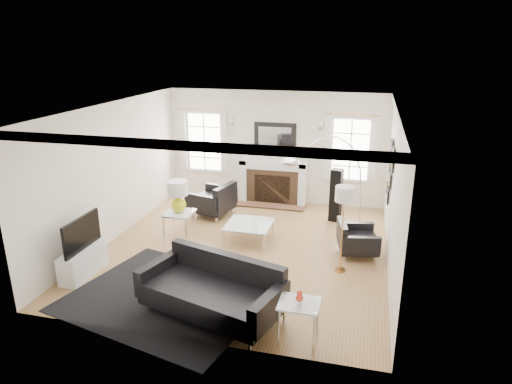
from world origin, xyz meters
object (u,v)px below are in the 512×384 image
(fireplace, at_px, (273,182))
(sofa, at_px, (214,291))
(armchair_right, at_px, (355,240))
(armchair_left, at_px, (214,201))
(gourd_lamp, at_px, (178,194))
(arc_floor_lamp, at_px, (328,185))
(coffee_table, at_px, (249,225))

(fireplace, relative_size, sofa, 0.73)
(fireplace, xyz_separation_m, armchair_right, (2.15, -2.51, -0.24))
(sofa, relative_size, armchair_left, 2.03)
(armchair_left, height_order, armchair_right, armchair_left)
(fireplace, height_order, gourd_lamp, gourd_lamp)
(armchair_right, bearing_deg, arc_floor_lamp, 144.80)
(sofa, distance_m, armchair_right, 3.23)
(sofa, xyz_separation_m, armchair_right, (1.97, 2.56, -0.08))
(gourd_lamp, bearing_deg, armchair_left, 81.62)
(fireplace, distance_m, armchair_left, 1.68)
(gourd_lamp, height_order, arc_floor_lamp, arc_floor_lamp)
(sofa, distance_m, arc_floor_lamp, 3.39)
(armchair_right, bearing_deg, armchair_left, 158.48)
(gourd_lamp, bearing_deg, sofa, -56.58)
(arc_floor_lamp, bearing_deg, gourd_lamp, -167.57)
(fireplace, bearing_deg, sofa, -88.04)
(armchair_left, xyz_separation_m, armchair_right, (3.30, -1.30, -0.06))
(sofa, xyz_separation_m, arc_floor_lamp, (1.36, 2.99, 0.85))
(sofa, xyz_separation_m, armchair_left, (-1.33, 3.86, -0.02))
(sofa, distance_m, gourd_lamp, 2.88)
(armchair_right, bearing_deg, sofa, -127.61)
(sofa, bearing_deg, coffee_table, 93.29)
(sofa, bearing_deg, armchair_left, 108.97)
(armchair_right, distance_m, coffee_table, 2.13)
(coffee_table, height_order, arc_floor_lamp, arc_floor_lamp)
(arc_floor_lamp, bearing_deg, armchair_left, 162.06)
(gourd_lamp, bearing_deg, arc_floor_lamp, 12.43)
(coffee_table, bearing_deg, armchair_left, 133.62)
(sofa, height_order, armchair_left, sofa)
(coffee_table, xyz_separation_m, arc_floor_lamp, (1.51, 0.36, 0.86))
(sofa, relative_size, arc_floor_lamp, 1.03)
(fireplace, distance_m, sofa, 5.07)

